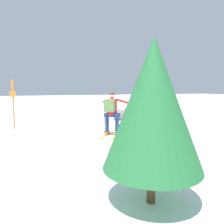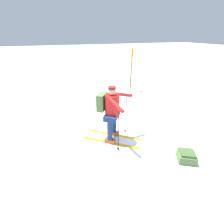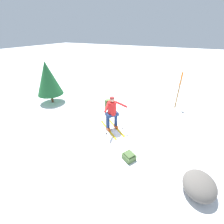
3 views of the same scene
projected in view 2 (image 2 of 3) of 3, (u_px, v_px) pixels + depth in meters
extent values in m
plane|color=white|center=(130.00, 128.00, 4.95)|extent=(80.00, 80.00, 0.00)
cube|color=gold|center=(114.00, 135.00, 4.62)|extent=(1.09, 1.39, 0.01)
cube|color=#C64714|center=(114.00, 133.00, 4.59)|extent=(0.27, 0.31, 0.12)
cylinder|color=navy|center=(114.00, 122.00, 4.41)|extent=(0.15, 0.15, 0.66)
cube|color=gold|center=(110.00, 143.00, 4.29)|extent=(1.09, 1.39, 0.01)
cube|color=#C64714|center=(110.00, 141.00, 4.26)|extent=(0.27, 0.31, 0.12)
cylinder|color=navy|center=(110.00, 129.00, 4.07)|extent=(0.15, 0.15, 0.66)
cube|color=navy|center=(112.00, 115.00, 4.09)|extent=(0.64, 0.59, 0.14)
cylinder|color=red|center=(112.00, 106.00, 3.95)|extent=(0.39, 0.39, 0.60)
sphere|color=tan|center=(112.00, 91.00, 3.76)|extent=(0.21, 0.21, 0.21)
cylinder|color=maroon|center=(112.00, 88.00, 3.72)|extent=(0.20, 0.20, 0.06)
cube|color=#4C6B38|center=(102.00, 102.00, 3.99)|extent=(0.42, 0.38, 0.45)
cylinder|color=black|center=(126.00, 115.00, 4.44)|extent=(0.02, 0.02, 1.26)
cylinder|color=black|center=(125.00, 131.00, 4.70)|extent=(0.07, 0.07, 0.01)
cylinder|color=red|center=(123.00, 95.00, 4.09)|extent=(0.10, 0.56, 0.22)
cylinder|color=black|center=(118.00, 131.00, 3.73)|extent=(0.02, 0.02, 1.26)
cylinder|color=black|center=(118.00, 148.00, 4.00)|extent=(0.07, 0.07, 0.01)
cylinder|color=red|center=(116.00, 105.00, 3.50)|extent=(0.56, 0.23, 0.22)
cube|color=#4C6B38|center=(186.00, 157.00, 3.65)|extent=(0.52, 0.53, 0.21)
cube|color=#415B2F|center=(187.00, 153.00, 3.59)|extent=(0.43, 0.44, 0.06)
cylinder|color=olive|center=(131.00, 71.00, 7.71)|extent=(0.08, 0.08, 2.13)
cylinder|color=orange|center=(132.00, 53.00, 7.30)|extent=(0.09, 0.09, 0.38)
cube|color=orange|center=(132.00, 61.00, 7.49)|extent=(0.24, 0.09, 0.24)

